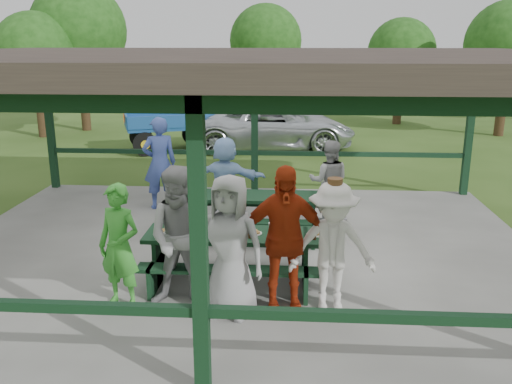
# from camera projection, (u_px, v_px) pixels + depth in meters

# --- Properties ---
(ground) EXTENTS (90.00, 90.00, 0.00)m
(ground) POSITION_uv_depth(u_px,v_px,m) (239.00, 256.00, 9.12)
(ground) COLOR #315219
(ground) RESTS_ON ground
(concrete_slab) EXTENTS (10.00, 8.00, 0.10)m
(concrete_slab) POSITION_uv_depth(u_px,v_px,m) (239.00, 253.00, 9.10)
(concrete_slab) COLOR slate
(concrete_slab) RESTS_ON ground
(pavilion_structure) EXTENTS (10.60, 8.60, 3.24)m
(pavilion_structure) POSITION_uv_depth(u_px,v_px,m) (238.00, 63.00, 8.26)
(pavilion_structure) COLOR black
(pavilion_structure) RESTS_ON concrete_slab
(picnic_table_near) EXTENTS (2.47, 1.39, 0.75)m
(picnic_table_near) POSITION_uv_depth(u_px,v_px,m) (232.00, 251.00, 7.81)
(picnic_table_near) COLOR black
(picnic_table_near) RESTS_ON concrete_slab
(picnic_table_far) EXTENTS (2.60, 1.39, 0.75)m
(picnic_table_far) POSITION_uv_depth(u_px,v_px,m) (250.00, 210.00, 9.72)
(picnic_table_far) COLOR black
(picnic_table_far) RESTS_ON concrete_slab
(table_setting) EXTENTS (2.33, 0.45, 0.10)m
(table_setting) POSITION_uv_depth(u_px,v_px,m) (242.00, 231.00, 7.72)
(table_setting) COLOR white
(table_setting) RESTS_ON picnic_table_near
(contestant_green) EXTENTS (0.71, 0.58, 1.66)m
(contestant_green) POSITION_uv_depth(u_px,v_px,m) (119.00, 247.00, 7.00)
(contestant_green) COLOR green
(contestant_green) RESTS_ON concrete_slab
(contestant_grey_left) EXTENTS (0.92, 0.72, 1.89)m
(contestant_grey_left) POSITION_uv_depth(u_px,v_px,m) (182.00, 238.00, 6.99)
(contestant_grey_left) COLOR gray
(contestant_grey_left) RESTS_ON concrete_slab
(contestant_grey_mid) EXTENTS (1.01, 0.77, 1.84)m
(contestant_grey_mid) POSITION_uv_depth(u_px,v_px,m) (230.00, 246.00, 6.77)
(contestant_grey_mid) COLOR gray
(contestant_grey_mid) RESTS_ON concrete_slab
(contestant_red) EXTENTS (1.18, 0.60, 1.94)m
(contestant_red) POSITION_uv_depth(u_px,v_px,m) (283.00, 239.00, 6.89)
(contestant_red) COLOR #9E290E
(contestant_red) RESTS_ON concrete_slab
(contestant_white_fedora) EXTENTS (1.14, 0.70, 1.77)m
(contestant_white_fedora) POSITION_uv_depth(u_px,v_px,m) (332.00, 248.00, 6.89)
(contestant_white_fedora) COLOR silver
(contestant_white_fedora) RESTS_ON concrete_slab
(spectator_lblue) EXTENTS (1.59, 0.78, 1.65)m
(spectator_lblue) POSITION_uv_depth(u_px,v_px,m) (226.00, 179.00, 10.48)
(spectator_lblue) COLOR #9AC0EE
(spectator_lblue) RESTS_ON concrete_slab
(spectator_blue) EXTENTS (0.82, 0.69, 1.92)m
(spectator_blue) POSITION_uv_depth(u_px,v_px,m) (160.00, 163.00, 11.18)
(spectator_blue) COLOR #4054A7
(spectator_blue) RESTS_ON concrete_slab
(spectator_grey) EXTENTS (0.82, 0.66, 1.60)m
(spectator_grey) POSITION_uv_depth(u_px,v_px,m) (329.00, 181.00, 10.38)
(spectator_grey) COLOR gray
(spectator_grey) RESTS_ON concrete_slab
(pickup_truck) EXTENTS (5.58, 2.96, 1.49)m
(pickup_truck) POSITION_uv_depth(u_px,v_px,m) (273.00, 127.00, 17.96)
(pickup_truck) COLOR silver
(pickup_truck) RESTS_ON ground
(farm_trailer) EXTENTS (3.81, 2.44, 1.34)m
(farm_trailer) POSITION_uv_depth(u_px,v_px,m) (170.00, 130.00, 17.74)
(farm_trailer) COLOR #194B8D
(farm_trailer) RESTS_ON ground
(tree_far_left) EXTENTS (3.65, 3.65, 5.71)m
(tree_far_left) POSITION_uv_depth(u_px,v_px,m) (79.00, 31.00, 20.88)
(tree_far_left) COLOR #332114
(tree_far_left) RESTS_ON ground
(tree_left) EXTENTS (3.29, 3.29, 5.14)m
(tree_left) POSITION_uv_depth(u_px,v_px,m) (266.00, 41.00, 24.72)
(tree_left) COLOR #332114
(tree_left) RESTS_ON ground
(tree_mid) EXTENTS (2.84, 2.84, 4.45)m
(tree_mid) POSITION_uv_depth(u_px,v_px,m) (401.00, 53.00, 22.77)
(tree_mid) COLOR #332114
(tree_mid) RESTS_ON ground
(tree_right) EXTENTS (3.18, 3.18, 4.97)m
(tree_right) POSITION_uv_depth(u_px,v_px,m) (509.00, 45.00, 19.76)
(tree_right) COLOR #332114
(tree_right) RESTS_ON ground
(tree_edge_left) EXTENTS (2.91, 2.91, 4.54)m
(tree_edge_left) POSITION_uv_depth(u_px,v_px,m) (35.00, 53.00, 19.59)
(tree_edge_left) COLOR #332114
(tree_edge_left) RESTS_ON ground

